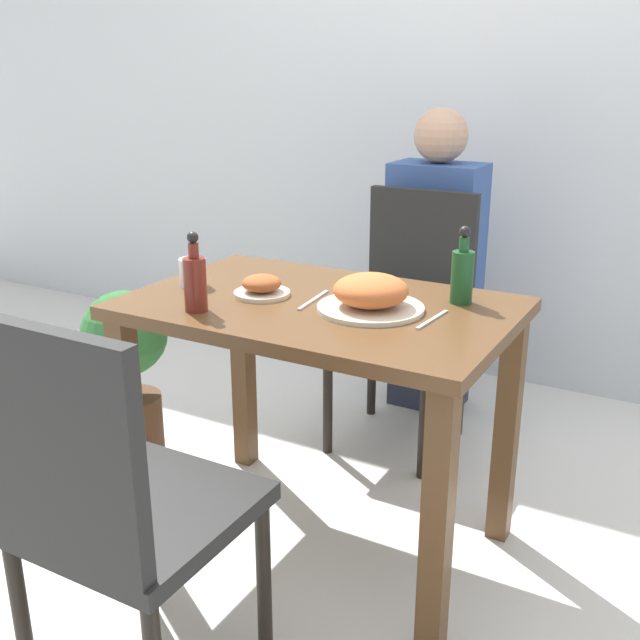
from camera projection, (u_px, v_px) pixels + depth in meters
ground_plane at (320, 538)px, 2.19m from camera, size 16.00×16.00×0.00m
wall_back at (499, 69)px, 2.98m from camera, size 8.00×0.05×2.60m
dining_table at (320, 347)px, 1.99m from camera, size 0.99×0.65×0.72m
chair_near at (109, 500)px, 1.45m from camera, size 0.42×0.42×0.90m
chair_far at (408, 304)px, 2.65m from camera, size 0.42×0.42×0.90m
food_plate at (371, 294)px, 1.88m from camera, size 0.27×0.27×0.09m
side_plate at (262, 287)px, 2.00m from camera, size 0.15×0.15×0.06m
drink_cup at (193, 272)px, 2.08m from camera, size 0.08×0.08×0.08m
sauce_bottle at (462, 274)px, 1.92m from camera, size 0.06×0.06×0.20m
condiment_bottle at (195, 281)px, 1.86m from camera, size 0.06×0.06×0.20m
fork_utensil at (314, 300)px, 1.96m from camera, size 0.03×0.18×0.00m
spoon_utensil at (433, 319)px, 1.81m from camera, size 0.02×0.16×0.00m
potted_plant_left at (127, 366)px, 2.49m from camera, size 0.28×0.28×0.62m
person_figure at (434, 265)px, 2.90m from camera, size 0.34×0.22×1.17m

